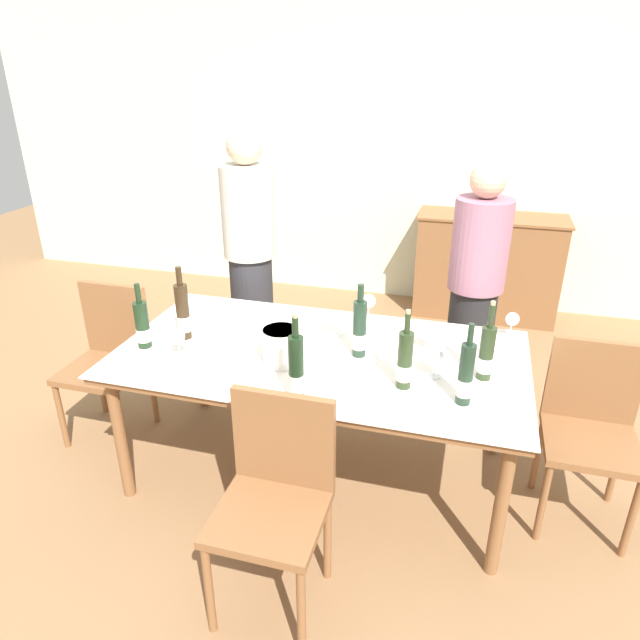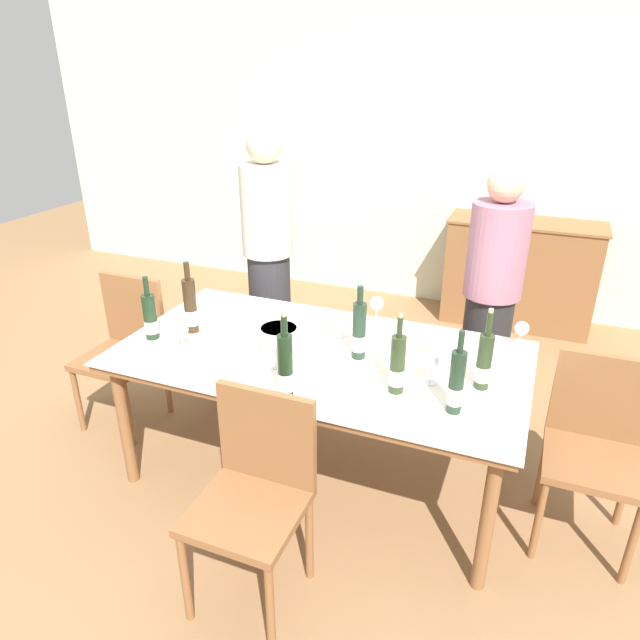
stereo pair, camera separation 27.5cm
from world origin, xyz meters
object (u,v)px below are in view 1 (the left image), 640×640
wine_glass_0 (436,356)px  person_host (250,263)px  wine_bottle_3 (183,313)px  wine_glass_2 (178,337)px  wine_bottle_5 (486,354)px  ice_bucket (281,345)px  wine_bottle_6 (296,370)px  person_guest_left (474,294)px  chair_left_end (110,352)px  wine_glass_5 (335,319)px  wine_glass_4 (369,302)px  chair_near_front (276,489)px  dining_table (320,363)px  wine_bottle_1 (405,361)px  chair_right_end (591,422)px  wine_glass_1 (512,320)px  wine_glass_3 (430,331)px  wine_bottle_0 (142,326)px  wine_bottle_4 (466,376)px  sideboard_cabinet (487,267)px

wine_glass_0 → person_host: (-1.28, 0.94, 0.01)m
wine_bottle_3 → wine_glass_2: size_ratio=2.66×
wine_bottle_5 → person_host: (-1.50, 0.89, -0.01)m
ice_bucket → wine_bottle_6: bearing=-59.5°
wine_bottle_5 → person_guest_left: size_ratio=0.24×
chair_left_end → person_host: size_ratio=0.53×
wine_glass_5 → wine_glass_4: bearing=59.7°
ice_bucket → chair_near_front: size_ratio=0.20×
dining_table → wine_glass_0: (0.57, -0.08, 0.17)m
wine_bottle_1 → chair_right_end: wine_bottle_1 is taller
wine_glass_4 → chair_near_front: bearing=-95.6°
wine_glass_0 → wine_glass_1: bearing=56.5°
wine_glass_3 → chair_left_end: (-1.81, -0.10, -0.32)m
dining_table → wine_glass_4: 0.50m
wine_bottle_6 → wine_glass_2: bearing=162.3°
wine_bottle_3 → wine_glass_4: wine_bottle_3 is taller
wine_bottle_3 → wine_glass_0: (1.29, -0.06, -0.03)m
wine_bottle_0 → person_host: bearing=81.2°
wine_glass_2 → person_guest_left: (1.36, 1.12, -0.06)m
wine_glass_0 → wine_glass_4: 0.67m
chair_right_end → wine_glass_1: bearing=137.3°
wine_bottle_4 → person_host: 1.81m
wine_bottle_5 → wine_bottle_0: bearing=-175.2°
wine_bottle_4 → wine_bottle_5: size_ratio=0.98×
wine_bottle_0 → chair_right_end: bearing=6.7°
wine_bottle_3 → wine_bottle_4: size_ratio=1.05×
wine_bottle_0 → wine_glass_2: (0.22, -0.05, -0.01)m
wine_glass_0 → chair_right_end: bearing=12.6°
wine_glass_1 → wine_glass_5: wine_glass_1 is taller
sideboard_cabinet → wine_bottle_6: 3.01m
wine_glass_2 → chair_left_end: 0.79m
dining_table → wine_glass_0: 0.60m
wine_glass_3 → wine_glass_4: size_ratio=0.94×
sideboard_cabinet → wine_glass_4: bearing=-108.1°
wine_bottle_4 → wine_bottle_0: bearing=176.5°
chair_left_end → ice_bucket: bearing=-11.6°
sideboard_cabinet → chair_left_end: 3.15m
wine_bottle_0 → wine_glass_0: size_ratio=2.17×
wine_bottle_0 → wine_glass_3: 1.43m
wine_glass_1 → wine_glass_2: 1.70m
wine_bottle_5 → wine_glass_2: size_ratio=2.59×
wine_glass_0 → wine_bottle_5: bearing=12.8°
wine_bottle_5 → wine_glass_4: size_ratio=2.44×
dining_table → person_guest_left: person_guest_left is taller
dining_table → wine_bottle_5: (0.78, -0.03, 0.18)m
wine_bottle_4 → wine_glass_0: wine_bottle_4 is taller
wine_glass_1 → wine_glass_5: (-0.89, -0.22, -0.01)m
sideboard_cabinet → chair_near_front: size_ratio=1.35×
sideboard_cabinet → wine_bottle_0: bearing=-122.8°
sideboard_cabinet → wine_glass_1: sideboard_cabinet is taller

